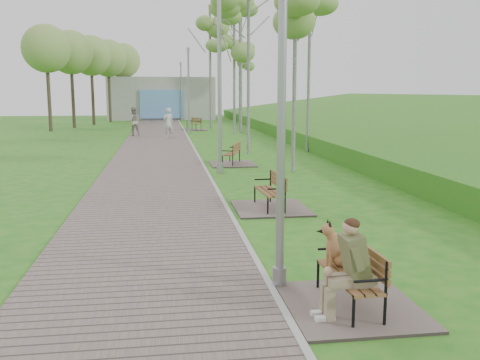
% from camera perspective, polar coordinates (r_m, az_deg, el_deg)
% --- Properties ---
extents(walkway, '(3.50, 67.00, 0.04)m').
position_cam_1_polar(walkway, '(23.53, -8.92, 2.79)').
color(walkway, '#665652').
rests_on(walkway, ground).
extents(kerb, '(0.10, 67.00, 0.05)m').
position_cam_1_polar(kerb, '(23.57, -4.65, 2.89)').
color(kerb, '#999993').
rests_on(kerb, ground).
extents(embankment, '(14.00, 70.00, 1.60)m').
position_cam_1_polar(embankment, '(25.81, 23.26, 2.67)').
color(embankment, '#53892A').
rests_on(embankment, ground).
extents(building_north, '(10.00, 5.20, 4.00)m').
position_cam_1_polar(building_north, '(52.85, -8.35, 8.60)').
color(building_north, '#9E9E99').
rests_on(building_north, ground).
extents(bench_main, '(1.65, 1.83, 1.44)m').
position_cam_1_polar(bench_main, '(6.93, 11.29, -10.29)').
color(bench_main, '#665652').
rests_on(bench_main, ground).
extents(bench_second, '(1.68, 1.87, 1.03)m').
position_cam_1_polar(bench_second, '(12.44, 3.15, -2.27)').
color(bench_second, '#665652').
rests_on(bench_second, ground).
extents(bench_third, '(1.64, 1.82, 1.00)m').
position_cam_1_polar(bench_third, '(19.96, -0.92, 2.18)').
color(bench_third, '#665652').
rests_on(bench_third, ground).
extents(bench_far, '(1.74, 1.93, 1.07)m').
position_cam_1_polar(bench_far, '(37.83, -4.93, 5.63)').
color(bench_far, '#665652').
rests_on(bench_far, ground).
extents(lamp_post_near, '(0.19, 0.19, 5.03)m').
position_cam_1_polar(lamp_post_near, '(7.18, 4.43, 6.50)').
color(lamp_post_near, '#93969B').
rests_on(lamp_post_near, ground).
extents(lamp_post_second, '(0.23, 0.23, 5.89)m').
position_cam_1_polar(lamp_post_second, '(17.71, -2.19, 9.59)').
color(lamp_post_second, '#93969B').
rests_on(lamp_post_second, ground).
extents(lamp_post_third, '(0.21, 0.21, 5.45)m').
position_cam_1_polar(lamp_post_third, '(35.12, -5.49, 9.16)').
color(lamp_post_third, '#93969B').
rests_on(lamp_post_third, ground).
extents(lamp_post_far, '(0.21, 0.21, 5.33)m').
position_cam_1_polar(lamp_post_far, '(50.15, -6.28, 9.17)').
color(lamp_post_far, '#93969B').
rests_on(lamp_post_far, ground).
extents(pedestrian_near, '(0.75, 0.64, 1.74)m').
position_cam_1_polar(pedestrian_near, '(31.59, -7.66, 6.05)').
color(pedestrian_near, beige).
rests_on(pedestrian_near, ground).
extents(pedestrian_far, '(0.97, 0.82, 1.78)m').
position_cam_1_polar(pedestrian_far, '(33.11, -11.30, 6.14)').
color(pedestrian_far, '#9F978A').
rests_on(pedestrian_far, ground).
extents(birch_mid_c, '(2.22, 2.22, 8.09)m').
position_cam_1_polar(birch_mid_c, '(23.62, 0.92, 18.34)').
color(birch_mid_c, silver).
rests_on(birch_mid_c, ground).
extents(birch_far_b, '(2.40, 2.40, 7.89)m').
position_cam_1_polar(birch_far_b, '(34.13, -0.62, 15.33)').
color(birch_far_b, silver).
rests_on(birch_far_b, ground).
extents(birch_distant_a, '(2.56, 2.56, 9.01)m').
position_cam_1_polar(birch_distant_a, '(39.54, -3.23, 15.79)').
color(birch_distant_a, silver).
rests_on(birch_distant_a, ground).
extents(birch_distant_b, '(2.26, 2.26, 7.81)m').
position_cam_1_polar(birch_distant_b, '(47.90, 0.17, 13.57)').
color(birch_distant_b, silver).
rests_on(birch_distant_b, ground).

